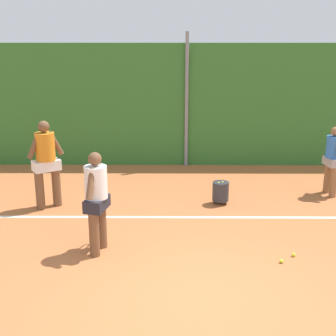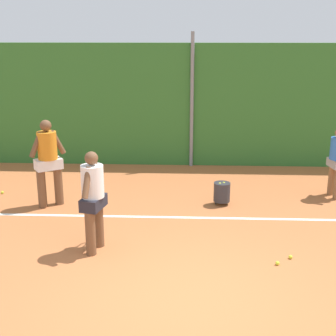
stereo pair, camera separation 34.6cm
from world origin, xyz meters
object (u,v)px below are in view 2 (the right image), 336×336
Objects in this scene: ball_hopper at (222,192)px; tennis_ball_5 at (2,192)px; player_midcourt at (48,158)px; player_foreground_near at (93,196)px; tennis_ball_2 at (291,257)px; tennis_ball_4 at (277,263)px.

tennis_ball_5 is (-5.10, 0.47, -0.26)m from ball_hopper.
player_foreground_near is at bearing 89.69° from player_midcourt.
tennis_ball_2 is at bearing -68.61° from ball_hopper.
tennis_ball_2 is (0.99, -2.52, -0.26)m from ball_hopper.
ball_hopper reaches higher than tennis_ball_4.
tennis_ball_4 is at bearing -138.13° from tennis_ball_2.
tennis_ball_2 and tennis_ball_5 have the same top height.
player_midcourt reaches higher than tennis_ball_5.
tennis_ball_4 is (4.46, -2.52, -1.03)m from player_midcourt.
tennis_ball_4 is at bearing -75.16° from ball_hopper.
tennis_ball_5 is at bearing 151.07° from tennis_ball_4.
ball_hopper is at bearing -5.29° from tennis_ball_5.
player_midcourt is at bearing 150.49° from tennis_ball_4.
tennis_ball_2 is at bearing 41.87° from tennis_ball_4.
tennis_ball_2 and tennis_ball_4 have the same top height.
player_midcourt is (-1.39, 2.11, 0.08)m from player_foreground_near.
ball_hopper is (2.34, 2.34, -0.70)m from player_foreground_near.
tennis_ball_2 is at bearing -26.16° from tennis_ball_5.
player_foreground_near is 3.38m from ball_hopper.
ball_hopper is at bearing 111.39° from tennis_ball_2.
ball_hopper reaches higher than tennis_ball_5.
player_midcourt is 1.86m from tennis_ball_5.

